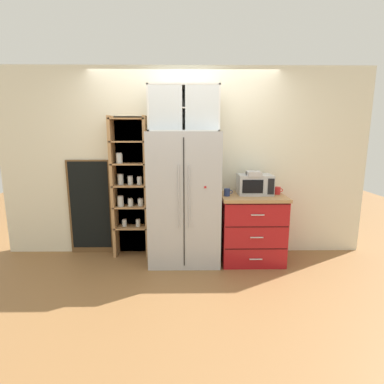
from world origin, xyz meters
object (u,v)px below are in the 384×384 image
at_px(microwave, 255,184).
at_px(bottle_green, 253,185).
at_px(coffee_maker, 253,183).
at_px(mug_red, 277,191).
at_px(refrigerator, 184,198).
at_px(mug_navy, 227,192).
at_px(chalkboard_menu, 90,207).

xyz_separation_m(microwave, bottle_green, (-0.03, -0.05, -0.00)).
xyz_separation_m(coffee_maker, bottle_green, (-0.00, -0.00, -0.03)).
relative_size(microwave, mug_red, 3.59).
bearing_deg(coffee_maker, microwave, 52.83).
bearing_deg(refrigerator, mug_red, 2.34).
relative_size(coffee_maker, mug_navy, 2.80).
distance_m(coffee_maker, bottle_green, 0.03).
bearing_deg(coffee_maker, refrigerator, -179.16).
distance_m(refrigerator, bottle_green, 0.91).
distance_m(refrigerator, chalkboard_menu, 1.36).
relative_size(bottle_green, chalkboard_menu, 0.21).
bearing_deg(mug_navy, coffee_maker, 11.39).
bearing_deg(chalkboard_menu, mug_navy, -10.56).
bearing_deg(mug_navy, microwave, 16.53).
xyz_separation_m(microwave, mug_navy, (-0.37, -0.11, -0.08)).
bearing_deg(mug_navy, refrigerator, 174.18).
distance_m(refrigerator, microwave, 0.94).
height_order(microwave, coffee_maker, coffee_maker).
xyz_separation_m(refrigerator, bottle_green, (0.89, 0.01, 0.17)).
bearing_deg(coffee_maker, chalkboard_menu, 172.80).
xyz_separation_m(coffee_maker, mug_navy, (-0.34, -0.07, -0.11)).
bearing_deg(refrigerator, mug_navy, -5.82).
bearing_deg(bottle_green, refrigerator, -179.42).
bearing_deg(refrigerator, coffee_maker, 0.84).
xyz_separation_m(coffee_maker, chalkboard_menu, (-2.21, 0.28, -0.38)).
relative_size(refrigerator, mug_navy, 15.38).
distance_m(microwave, mug_navy, 0.40).
bearing_deg(chalkboard_menu, bottle_green, -7.30).
xyz_separation_m(microwave, mug_red, (0.30, -0.01, -0.08)).
bearing_deg(mug_red, coffee_maker, -173.65).
relative_size(mug_red, chalkboard_menu, 0.09).
bearing_deg(coffee_maker, mug_navy, -168.61).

